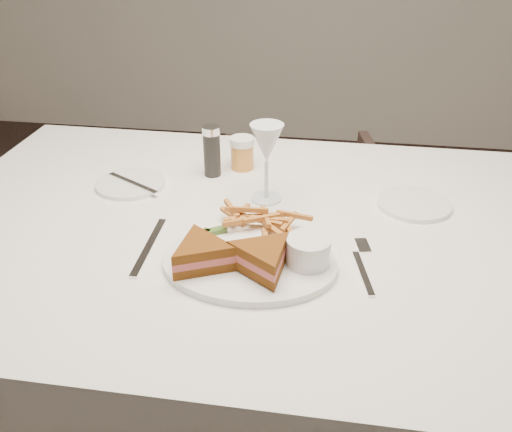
{
  "coord_description": "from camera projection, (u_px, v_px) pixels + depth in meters",
  "views": [
    {
      "loc": [
        0.07,
        -0.86,
        1.34
      ],
      "look_at": [
        -0.07,
        0.08,
        0.8
      ],
      "focal_mm": 40.0,
      "sensor_mm": 36.0,
      "label": 1
    }
  ],
  "objects": [
    {
      "name": "table",
      "position": [
        259.0,
        361.0,
        1.35
      ],
      "size": [
        1.43,
        0.96,
        0.75
      ],
      "primitive_type": "cube",
      "rotation": [
        0.0,
        0.0,
        -0.01
      ],
      "color": "white",
      "rests_on": "ground"
    },
    {
      "name": "chair_far",
      "position": [
        304.0,
        215.0,
        2.13
      ],
      "size": [
        0.67,
        0.64,
        0.59
      ],
      "primitive_type": "imported",
      "rotation": [
        0.0,
        0.0,
        3.35
      ],
      "color": "#47322B",
      "rests_on": "ground"
    },
    {
      "name": "table_setting",
      "position": [
        253.0,
        221.0,
        1.11
      ],
      "size": [
        0.8,
        0.6,
        0.18
      ],
      "color": "white",
      "rests_on": "table"
    }
  ]
}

